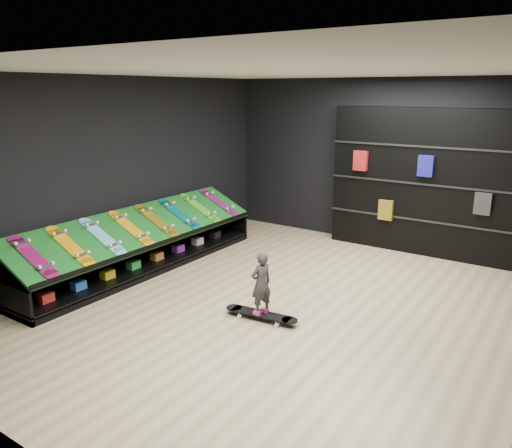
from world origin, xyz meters
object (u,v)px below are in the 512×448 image
Objects in this scene: display_rack at (143,253)px; floor_skateboard at (261,316)px; back_shelving at (422,182)px; child at (261,295)px.

floor_skateboard is (2.60, -0.51, -0.20)m from display_rack.
back_shelving is at bearing 72.18° from floor_skateboard.
display_rack is 9.40× the size of child.
back_shelving is 4.01m from child.
display_rack is 4.84m from back_shelving.
child is at bearing -11.01° from display_rack.
floor_skateboard is 2.05× the size of child.
display_rack is 4.59× the size of floor_skateboard.
child is at bearing 0.00° from floor_skateboard.
back_shelving is 4.09m from floor_skateboard.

